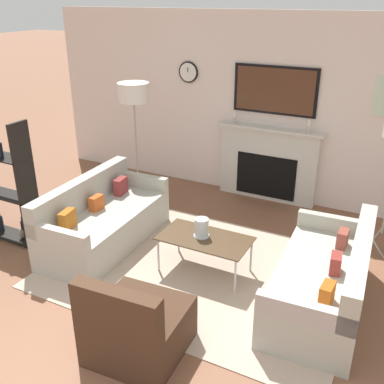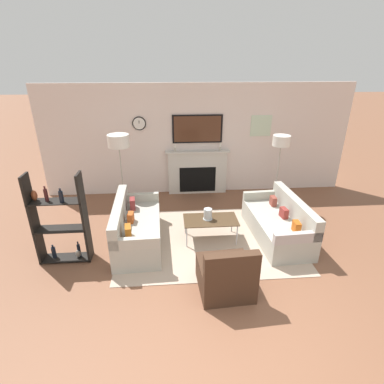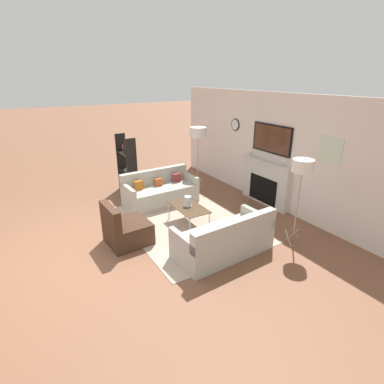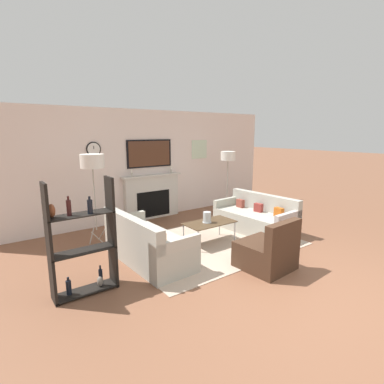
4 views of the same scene
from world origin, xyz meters
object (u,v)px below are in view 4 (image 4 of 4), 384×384
hurricane_candle (207,218)px  shelf_unit (82,242)px  couch_left (146,244)px  couch_right (256,218)px  armchair (268,252)px  coffee_table (210,224)px  floor_lamp_right (228,157)px  floor_lamp_left (92,162)px

hurricane_candle → shelf_unit: shelf_unit is taller
couch_left → hurricane_candle: couch_left is taller
couch_right → armchair: size_ratio=2.18×
coffee_table → shelf_unit: size_ratio=0.64×
armchair → shelf_unit: 2.81m
couch_right → coffee_table: (-1.32, 0.01, 0.12)m
coffee_table → floor_lamp_right: 2.45m
couch_left → shelf_unit: shelf_unit is taller
coffee_table → floor_lamp_right: bearing=38.3°
couch_left → floor_lamp_left: (-0.39, 1.36, 1.30)m
floor_lamp_left → shelf_unit: (-0.77, -1.78, -0.87)m
couch_right → floor_lamp_right: floor_lamp_right is taller
armchair → coffee_table: (-0.04, 1.41, 0.13)m
armchair → couch_right: bearing=47.6°
hurricane_candle → floor_lamp_right: bearing=37.1°
floor_lamp_left → shelf_unit: size_ratio=1.12×
armchair → floor_lamp_right: (1.67, 2.76, 1.25)m
floor_lamp_left → shelf_unit: 2.13m
floor_lamp_right → shelf_unit: size_ratio=1.07×
armchair → shelf_unit: size_ratio=0.53×
hurricane_candle → couch_left: bearing=-178.5°
coffee_table → couch_right: bearing=-0.5°
floor_lamp_left → couch_right: bearing=-23.6°
couch_left → armchair: armchair is taller
floor_lamp_left → coffee_table: bearing=-37.1°
couch_left → couch_right: size_ratio=1.00×
couch_right → shelf_unit: shelf_unit is taller
shelf_unit → couch_right: bearing=6.3°
armchair → coffee_table: armchair is taller
couch_left → floor_lamp_right: size_ratio=1.09×
couch_right → coffee_table: bearing=179.5°
floor_lamp_right → floor_lamp_left: bearing=-180.0°
couch_left → armchair: 2.00m
couch_right → hurricane_candle: 1.39m
hurricane_candle → floor_lamp_right: size_ratio=0.13×
couch_right → coffee_table: size_ratio=1.82×
couch_right → hurricane_candle: bearing=178.7°
coffee_table → couch_left: bearing=-179.4°
armchair → shelf_unit: bearing=159.4°
couch_right → floor_lamp_left: (-3.10, 1.36, 1.32)m
armchair → floor_lamp_left: floor_lamp_left is taller
armchair → hurricane_candle: armchair is taller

